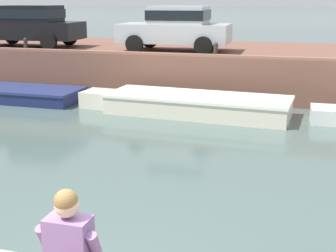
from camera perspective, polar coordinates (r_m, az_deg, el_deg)
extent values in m
plane|color=#4C605B|center=(9.83, 2.98, -4.14)|extent=(400.00, 400.00, 0.00)
cube|color=brown|center=(17.86, 9.18, 6.94)|extent=(60.00, 6.00, 1.48)
cube|color=#925F4C|center=(14.92, 7.96, 8.42)|extent=(60.00, 0.24, 0.08)
cube|color=navy|center=(16.31, -17.80, 3.62)|extent=(4.28, 1.73, 0.35)
cube|color=navy|center=(16.27, -17.86, 4.37)|extent=(4.34, 1.79, 0.08)
cube|color=brown|center=(16.11, -16.89, 3.98)|extent=(0.27, 1.49, 0.06)
cube|color=silver|center=(13.59, 3.63, 2.41)|extent=(5.34, 2.10, 0.50)
cube|color=silver|center=(14.75, -8.17, 3.31)|extent=(1.11, 1.03, 0.50)
cube|color=white|center=(13.53, 3.65, 3.61)|extent=(5.40, 2.16, 0.08)
cube|color=brown|center=(13.45, 5.25, 3.07)|extent=(0.35, 1.58, 0.06)
cube|color=white|center=(13.47, 18.96, 1.30)|extent=(0.95, 1.03, 0.41)
cube|color=black|center=(18.94, -16.63, 11.12)|extent=(4.11, 1.88, 0.64)
cube|color=black|center=(18.83, -16.34, 13.02)|extent=(2.09, 1.59, 0.60)
cube|color=black|center=(18.83, -16.34, 13.02)|extent=(2.17, 1.62, 0.33)
cylinder|color=black|center=(20.34, -18.47, 10.31)|extent=(0.61, 0.21, 0.60)
cylinder|color=black|center=(17.60, -14.35, 9.97)|extent=(0.61, 0.21, 0.60)
cylinder|color=black|center=(19.16, -11.95, 10.50)|extent=(0.61, 0.21, 0.60)
cube|color=#B7BABC|center=(16.61, 0.82, 11.25)|extent=(3.85, 1.87, 0.64)
cube|color=#B7BABC|center=(16.54, 1.35, 13.38)|extent=(1.94, 1.62, 0.60)
cube|color=black|center=(16.54, 1.35, 13.38)|extent=(2.02, 1.65, 0.33)
cylinder|color=black|center=(16.09, -4.12, 9.94)|extent=(0.60, 0.19, 0.60)
cylinder|color=black|center=(17.82, -2.23, 10.48)|extent=(0.60, 0.19, 0.60)
cylinder|color=black|center=(15.50, 4.31, 9.74)|extent=(0.60, 0.19, 0.60)
cylinder|color=black|center=(17.29, 5.40, 10.28)|extent=(0.60, 0.19, 0.60)
cylinder|color=#2D2B28|center=(17.65, -16.95, 9.39)|extent=(0.14, 0.14, 0.35)
sphere|color=#2D2B28|center=(17.64, -17.00, 10.02)|extent=(0.15, 0.15, 0.15)
cylinder|color=#2D2B28|center=(15.13, 5.82, 9.09)|extent=(0.14, 0.14, 0.35)
sphere|color=#2D2B28|center=(15.11, 5.84, 9.83)|extent=(0.15, 0.15, 0.15)
cube|color=#8C669E|center=(3.96, -11.93, -14.28)|extent=(0.36, 0.22, 0.52)
cylinder|color=#8C669E|center=(4.12, -14.36, -14.03)|extent=(0.09, 0.28, 0.47)
sphere|color=beige|center=(3.80, -12.24, -9.41)|extent=(0.20, 0.20, 0.20)
sphere|color=olive|center=(3.77, -12.34, -8.92)|extent=(0.19, 0.19, 0.19)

